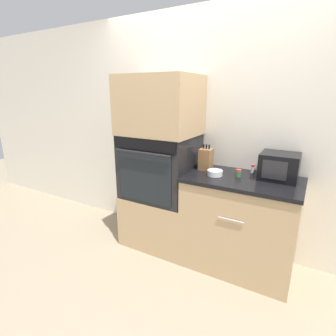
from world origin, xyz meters
name	(u,v)px	position (x,y,z in m)	size (l,w,h in m)	color
ground_plane	(178,265)	(0.00, 0.00, 0.00)	(12.00, 12.00, 0.00)	gray
wall_back	(206,133)	(0.00, 0.63, 1.25)	(8.00, 0.05, 2.50)	silver
oven_cabinet_base	(160,219)	(-0.38, 0.30, 0.28)	(0.76, 0.60, 0.57)	tan
wall_oven	(160,166)	(-0.38, 0.30, 0.91)	(0.74, 0.64, 0.68)	black
oven_cabinet_upper	(159,105)	(-0.38, 0.30, 1.55)	(0.76, 0.60, 0.59)	tan
counter_unit	(239,223)	(0.51, 0.30, 0.46)	(1.03, 0.63, 0.92)	tan
microwave	(279,166)	(0.79, 0.43, 1.04)	(0.32, 0.30, 0.24)	black
knife_block	(206,159)	(0.11, 0.39, 1.03)	(0.12, 0.13, 0.26)	olive
bowl	(215,173)	(0.26, 0.25, 0.95)	(0.14, 0.14, 0.05)	white
condiment_jar_near	(238,173)	(0.46, 0.32, 0.95)	(0.05, 0.05, 0.07)	#427047
condiment_jar_mid	(253,169)	(0.54, 0.52, 0.96)	(0.04, 0.04, 0.08)	silver
condiment_jar_far	(208,160)	(0.07, 0.54, 0.98)	(0.05, 0.05, 0.12)	brown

